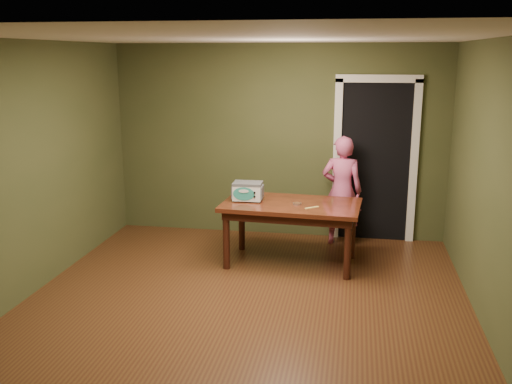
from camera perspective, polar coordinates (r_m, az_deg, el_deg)
floor at (r=5.76m, az=-1.32°, el=-11.59°), size 5.00×5.00×0.00m
room_shell at (r=5.26m, az=-1.42°, el=5.48°), size 4.52×5.02×2.61m
doorway at (r=8.02m, az=11.74°, el=3.30°), size 1.10×0.66×2.25m
dining_table at (r=6.74m, az=3.55°, el=-1.92°), size 1.65×1.00×0.75m
toy_oven at (r=6.78m, az=-0.83°, el=0.14°), size 0.37×0.26×0.22m
baking_pan at (r=6.64m, az=4.14°, el=-1.17°), size 0.10×0.10×0.02m
spatula at (r=6.52m, az=5.61°, el=-1.56°), size 0.16×0.13×0.01m
child at (r=7.51m, az=8.57°, el=0.13°), size 0.54×0.38×1.44m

